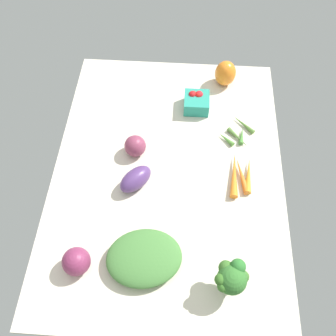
% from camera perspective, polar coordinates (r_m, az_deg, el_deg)
% --- Properties ---
extents(tablecloth, '(1.04, 0.76, 0.02)m').
position_cam_1_polar(tablecloth, '(1.22, 0.00, -0.75)').
color(tablecloth, beige).
rests_on(tablecloth, ground).
extents(okra_pile, '(0.14, 0.13, 0.02)m').
position_cam_1_polar(okra_pile, '(1.32, 10.86, 5.30)').
color(okra_pile, '#538C39').
rests_on(okra_pile, tablecloth).
extents(carrot_bunch, '(0.17, 0.08, 0.03)m').
position_cam_1_polar(carrot_bunch, '(1.22, 11.20, -1.10)').
color(carrot_bunch, orange).
rests_on(carrot_bunch, tablecloth).
extents(leafy_greens_clump, '(0.21, 0.24, 0.06)m').
position_cam_1_polar(leafy_greens_clump, '(1.06, -3.75, -13.79)').
color(leafy_greens_clump, '#437A38').
rests_on(leafy_greens_clump, tablecloth).
extents(bell_pepper_orange, '(0.11, 0.11, 0.10)m').
position_cam_1_polar(bell_pepper_orange, '(1.45, 8.94, 14.38)').
color(bell_pepper_orange, orange).
rests_on(bell_pepper_orange, tablecloth).
extents(broccoli_head, '(0.09, 0.09, 0.12)m').
position_cam_1_polar(broccoli_head, '(1.00, 9.87, -16.53)').
color(broccoli_head, '#95C47A').
rests_on(broccoli_head, tablecloth).
extents(berry_basket, '(0.09, 0.09, 0.06)m').
position_cam_1_polar(berry_basket, '(1.36, 4.44, 10.30)').
color(berry_basket, teal).
rests_on(berry_basket, tablecloth).
extents(red_onion_center, '(0.08, 0.08, 0.08)m').
position_cam_1_polar(red_onion_center, '(1.07, -14.10, -13.95)').
color(red_onion_center, '#7E2C51').
rests_on(red_onion_center, tablecloth).
extents(red_onion_near_basket, '(0.07, 0.07, 0.07)m').
position_cam_1_polar(red_onion_near_basket, '(1.23, -5.14, 3.45)').
color(red_onion_near_basket, '#843751').
rests_on(red_onion_near_basket, tablecloth).
extents(eggplant, '(0.13, 0.13, 0.06)m').
position_cam_1_polar(eggplant, '(1.17, -5.08, -1.73)').
color(eggplant, '#543570').
rests_on(eggplant, tablecloth).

